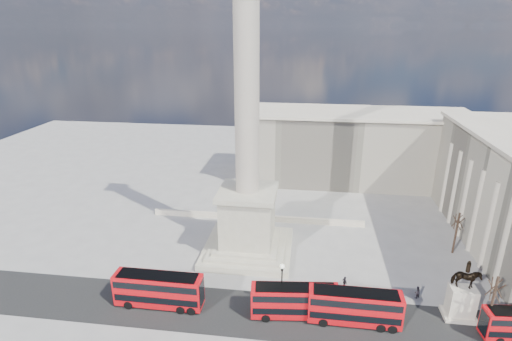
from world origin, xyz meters
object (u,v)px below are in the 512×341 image
object	(u,v)px
equestrian_statue	(462,298)
pedestrian_walking	(456,308)
red_bus_b	(295,301)
red_bus_c	(355,307)
pedestrian_crossing	(345,282)
victorian_lamp	(282,284)
pedestrian_standing	(417,292)
red_bus_a	(159,290)
nelsons_column	(247,177)

from	to	relation	value
equestrian_statue	pedestrian_walking	size ratio (longest dim) A/B	4.76
red_bus_b	red_bus_c	world-z (taller)	red_bus_c
equestrian_statue	pedestrian_crossing	world-z (taller)	equestrian_statue
pedestrian_walking	red_bus_c	bearing A→B (deg)	174.53
red_bus_c	pedestrian_walking	distance (m)	13.66
pedestrian_walking	victorian_lamp	bearing A→B (deg)	166.40
victorian_lamp	pedestrian_standing	distance (m)	19.08
red_bus_c	victorian_lamp	bearing A→B (deg)	175.13
pedestrian_crossing	red_bus_b	bearing A→B (deg)	105.33
victorian_lamp	pedestrian_standing	xyz separation A→B (m)	(18.03, 5.28, -3.31)
red_bus_a	pedestrian_walking	size ratio (longest dim) A/B	6.70
pedestrian_standing	pedestrian_crossing	bearing A→B (deg)	-38.12
victorian_lamp	pedestrian_standing	size ratio (longest dim) A/B	4.02
victorian_lamp	pedestrian_walking	bearing A→B (deg)	6.92
equestrian_statue	pedestrian_standing	bearing A→B (deg)	143.20
victorian_lamp	red_bus_b	bearing A→B (deg)	-18.75
victorian_lamp	pedestrian_standing	world-z (taller)	victorian_lamp
red_bus_c	equestrian_statue	distance (m)	13.59
red_bus_b	victorian_lamp	size ratio (longest dim) A/B	1.55
red_bus_a	pedestrian_walking	bearing A→B (deg)	5.67
equestrian_statue	pedestrian_walking	bearing A→B (deg)	104.68
victorian_lamp	equestrian_statue	bearing A→B (deg)	5.18
red_bus_c	pedestrian_standing	world-z (taller)	red_bus_c
red_bus_a	nelsons_column	bearing A→B (deg)	58.40
red_bus_a	pedestrian_crossing	xyz separation A→B (m)	(24.35, 7.10, -1.56)
red_bus_a	red_bus_c	bearing A→B (deg)	0.39
red_bus_a	pedestrian_standing	size ratio (longest dim) A/B	6.52
nelsons_column	victorian_lamp	bearing A→B (deg)	-65.45
red_bus_b	equestrian_statue	size ratio (longest dim) A/B	1.35
pedestrian_crossing	red_bus_a	bearing A→B (deg)	76.02
victorian_lamp	pedestrian_walking	world-z (taller)	victorian_lamp
nelsons_column	victorian_lamp	size ratio (longest dim) A/B	6.99
nelsons_column	equestrian_statue	world-z (taller)	nelsons_column
red_bus_a	equestrian_statue	size ratio (longest dim) A/B	1.41
red_bus_b	victorian_lamp	bearing A→B (deg)	155.36
nelsons_column	pedestrian_standing	xyz separation A→B (m)	(24.52, -8.92, -12.03)
pedestrian_walking	red_bus_b	bearing A→B (deg)	168.64
pedestrian_walking	nelsons_column	bearing A→B (deg)	137.63
equestrian_statue	red_bus_a	bearing A→B (deg)	-175.69
pedestrian_crossing	pedestrian_walking	bearing A→B (deg)	-134.77
red_bus_b	pedestrian_standing	world-z (taller)	red_bus_b
victorian_lamp	nelsons_column	bearing A→B (deg)	114.55
nelsons_column	victorian_lamp	xyz separation A→B (m)	(6.48, -14.20, -8.72)
nelsons_column	equestrian_statue	xyz separation A→B (m)	(28.86, -12.17, -10.07)
red_bus_a	victorian_lamp	distance (m)	15.98
nelsons_column	pedestrian_standing	bearing A→B (deg)	-19.98
nelsons_column	pedestrian_standing	size ratio (longest dim) A/B	28.09
equestrian_statue	pedestrian_standing	xyz separation A→B (m)	(-4.35, 3.25, -1.96)
equestrian_statue	pedestrian_crossing	distance (m)	14.65
victorian_lamp	equestrian_statue	distance (m)	22.51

